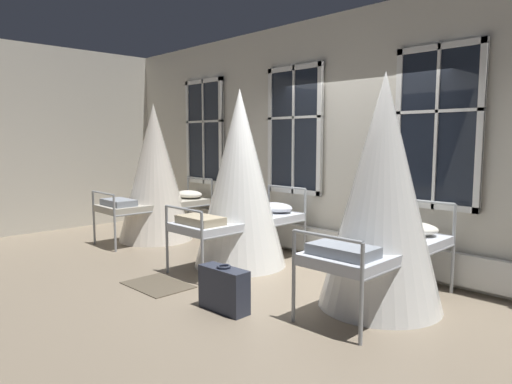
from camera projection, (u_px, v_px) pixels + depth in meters
name	position (u px, v px, depth m)	size (l,w,h in m)	color
ground	(297.00, 284.00, 5.56)	(19.62, 19.62, 0.00)	gray
back_wall_with_windows	(361.00, 140.00, 6.24)	(10.81, 0.10, 3.42)	beige
end_wall_left	(6.00, 139.00, 8.16)	(0.10, 6.57, 3.42)	beige
window_bank	(354.00, 190.00, 6.23)	(7.61, 0.10, 2.72)	black
cot_first	(155.00, 174.00, 7.91)	(1.25, 1.92, 2.31)	#9EA3A8
cot_second	(240.00, 180.00, 6.28)	(1.25, 1.92, 2.38)	#9EA3A8
cot_third	(382.00, 194.00, 4.69)	(1.25, 1.93, 2.38)	#9EA3A8
rug_second	(158.00, 285.00, 5.49)	(0.80, 0.56, 0.01)	brown
suitcase_dark	(224.00, 289.00, 4.66)	(0.57, 0.23, 0.47)	#2D3342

